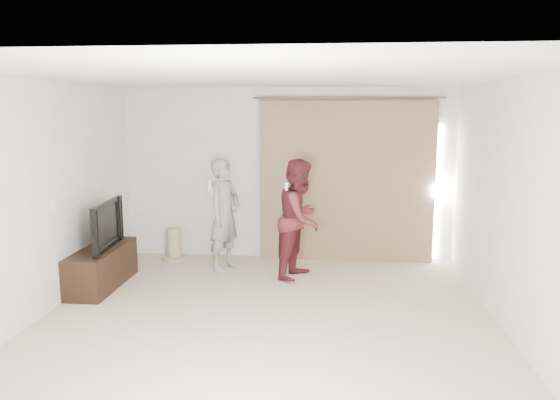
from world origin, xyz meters
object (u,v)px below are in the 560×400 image
(tv_console, at_px, (102,267))
(person_woman, at_px, (300,219))
(tv, at_px, (100,225))
(person_man, at_px, (225,215))

(tv_console, relative_size, person_woman, 0.82)
(tv, relative_size, person_man, 0.66)
(tv, height_order, person_woman, person_woman)
(tv_console, xyz_separation_m, person_man, (1.44, 0.90, 0.54))
(tv_console, distance_m, tv, 0.56)
(tv, bearing_deg, person_man, -62.11)
(tv, bearing_deg, person_woman, -79.34)
(tv_console, distance_m, person_man, 1.79)
(tv, height_order, person_man, person_man)
(tv_console, relative_size, tv, 1.26)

